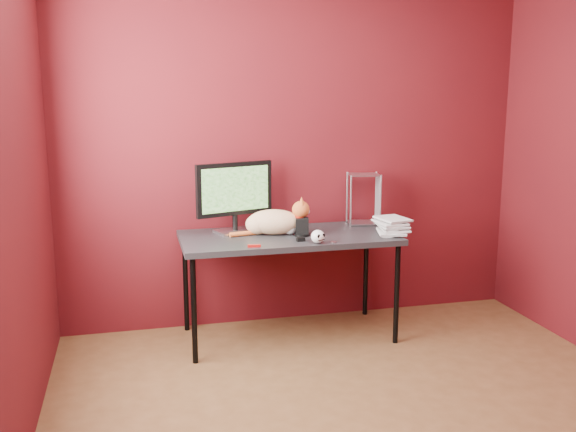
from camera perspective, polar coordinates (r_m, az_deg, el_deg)
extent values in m
cube|color=brown|center=(3.58, 8.11, -18.24)|extent=(3.50, 3.50, 0.01)
cube|color=#4F0E15|center=(4.80, 0.68, 5.81)|extent=(3.50, 0.02, 2.60)
cube|color=black|center=(4.49, 0.04, -1.94)|extent=(1.50, 0.70, 0.04)
cylinder|color=black|center=(4.20, -8.36, -8.34)|extent=(0.04, 0.04, 0.71)
cylinder|color=black|center=(4.54, 9.64, -6.88)|extent=(0.04, 0.04, 0.71)
cylinder|color=black|center=(4.77, -9.09, -5.97)|extent=(0.04, 0.04, 0.71)
cylinder|color=black|center=(5.07, 6.93, -4.87)|extent=(0.04, 0.04, 0.71)
cube|color=#B5B4B9|center=(4.57, -4.72, -1.35)|extent=(0.31, 0.26, 0.02)
cylinder|color=black|center=(4.56, -4.73, -0.53)|extent=(0.04, 0.04, 0.11)
cube|color=black|center=(4.52, -4.78, 2.42)|extent=(0.56, 0.21, 0.37)
cube|color=#1B5316|center=(4.52, -4.78, 2.42)|extent=(0.49, 0.16, 0.31)
ellipsoid|color=orange|center=(4.49, -1.26, -0.53)|extent=(0.41, 0.29, 0.18)
ellipsoid|color=orange|center=(4.50, -2.67, -0.73)|extent=(0.21, 0.21, 0.14)
sphere|color=white|center=(4.49, 0.15, -0.88)|extent=(0.12, 0.12, 0.12)
sphere|color=#CF5F28|center=(4.47, 1.15, 0.58)|extent=(0.12, 0.12, 0.12)
cone|color=#CF5F28|center=(4.43, 1.23, 1.28)|extent=(0.04, 0.04, 0.05)
cone|color=#CF5F28|center=(4.49, 1.22, 1.42)|extent=(0.04, 0.04, 0.05)
cylinder|color=red|center=(4.48, 0.93, -0.05)|extent=(0.09, 0.09, 0.01)
cylinder|color=#CF5F28|center=(4.46, -3.98, -1.57)|extent=(0.20, 0.07, 0.03)
ellipsoid|color=white|center=(4.24, 2.67, -1.83)|extent=(0.09, 0.09, 0.09)
ellipsoid|color=black|center=(4.19, 2.58, -1.82)|extent=(0.02, 0.01, 0.03)
ellipsoid|color=black|center=(4.20, 3.06, -1.79)|extent=(0.02, 0.01, 0.03)
cube|color=black|center=(4.20, 2.83, -2.15)|extent=(0.05, 0.02, 0.00)
cylinder|color=black|center=(4.46, 1.26, -1.66)|extent=(0.11, 0.11, 0.02)
cube|color=black|center=(4.45, 1.26, -0.88)|extent=(0.10, 0.10, 0.11)
imported|color=beige|center=(4.55, 8.12, -0.03)|extent=(0.24, 0.29, 0.25)
imported|color=beige|center=(4.50, 8.21, 3.09)|extent=(0.22, 0.28, 0.25)
imported|color=beige|center=(4.48, 8.30, 6.25)|extent=(0.20, 0.26, 0.25)
imported|color=beige|center=(4.46, 8.39, 9.45)|extent=(0.20, 0.26, 0.25)
imported|color=beige|center=(4.46, 8.49, 12.66)|extent=(0.22, 0.28, 0.25)
cylinder|color=#B5B4B9|center=(4.73, 5.86, 1.30)|extent=(0.01, 0.01, 0.39)
cylinder|color=#B5B4B9|center=(4.81, 8.36, 1.40)|extent=(0.01, 0.01, 0.39)
cylinder|color=#B5B4B9|center=(4.90, 5.14, 1.66)|extent=(0.01, 0.01, 0.39)
cylinder|color=#B5B4B9|center=(4.98, 7.57, 1.75)|extent=(0.01, 0.01, 0.39)
cube|color=#B5B4B9|center=(4.89, 6.68, -0.58)|extent=(0.25, 0.22, 0.01)
cube|color=#B5B4B9|center=(4.83, 6.78, 3.67)|extent=(0.25, 0.22, 0.01)
cube|color=#A80F0C|center=(4.15, -3.03, -2.67)|extent=(0.09, 0.03, 0.02)
cube|color=black|center=(4.30, 1.14, -2.09)|extent=(0.06, 0.04, 0.03)
cylinder|color=#B5B4B9|center=(4.28, 4.07, -2.33)|extent=(0.04, 0.04, 0.00)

